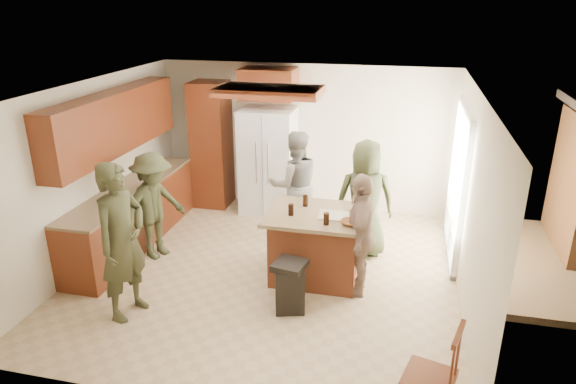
% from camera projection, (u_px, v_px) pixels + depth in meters
% --- Properties ---
extents(person_front_left, '(0.65, 0.79, 1.88)m').
position_uv_depth(person_front_left, '(122.00, 241.00, 5.80)').
color(person_front_left, '#35361F').
rests_on(person_front_left, ground).
extents(person_behind_left, '(0.95, 0.79, 1.68)m').
position_uv_depth(person_behind_left, '(295.00, 185.00, 7.83)').
color(person_behind_left, gray).
rests_on(person_behind_left, ground).
extents(person_behind_right, '(0.92, 0.68, 1.71)m').
position_uv_depth(person_behind_right, '(365.00, 199.00, 7.24)').
color(person_behind_right, '#323921').
rests_on(person_behind_right, ground).
extents(person_side_right, '(0.49, 0.94, 1.59)m').
position_uv_depth(person_side_right, '(360.00, 235.00, 6.30)').
color(person_side_right, gray).
rests_on(person_side_right, ground).
extents(person_counter, '(0.84, 1.11, 1.55)m').
position_uv_depth(person_counter, '(154.00, 206.00, 7.20)').
color(person_counter, '#333720').
rests_on(person_counter, ground).
extents(left_cabinetry, '(0.64, 3.00, 2.30)m').
position_uv_depth(left_cabinetry, '(126.00, 184.00, 7.51)').
color(left_cabinetry, maroon).
rests_on(left_cabinetry, ground).
extents(back_wall_units, '(1.80, 0.60, 2.45)m').
position_uv_depth(back_wall_units, '(225.00, 130.00, 8.81)').
color(back_wall_units, maroon).
rests_on(back_wall_units, ground).
extents(refrigerator, '(0.90, 0.76, 1.80)m').
position_uv_depth(refrigerator, '(268.00, 161.00, 8.74)').
color(refrigerator, white).
rests_on(refrigerator, ground).
extents(kitchen_island, '(1.28, 1.03, 0.93)m').
position_uv_depth(kitchen_island, '(316.00, 245.00, 6.74)').
color(kitchen_island, '#9C4828').
rests_on(kitchen_island, ground).
extents(island_items, '(0.93, 0.63, 0.15)m').
position_uv_depth(island_items, '(334.00, 215.00, 6.43)').
color(island_items, silver).
rests_on(island_items, kitchen_island).
extents(trash_bin, '(0.42, 0.42, 0.63)m').
position_uv_depth(trash_bin, '(290.00, 285.00, 6.09)').
color(trash_bin, black).
rests_on(trash_bin, ground).
extents(spindle_chair, '(0.52, 0.52, 0.99)m').
position_uv_depth(spindle_chair, '(432.00, 378.00, 4.42)').
color(spindle_chair, maroon).
rests_on(spindle_chair, ground).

